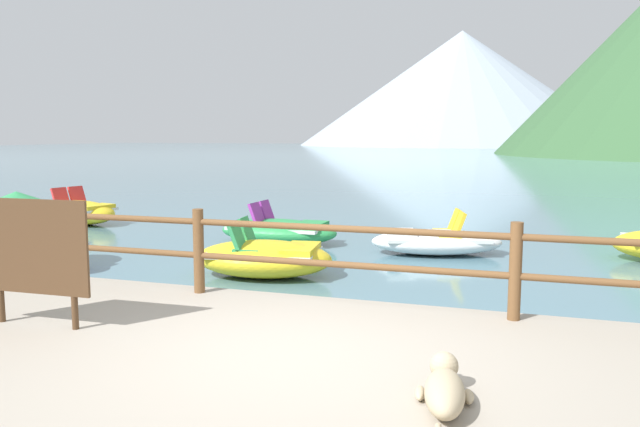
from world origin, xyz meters
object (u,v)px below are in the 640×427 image
object	(u,v)px
pedal_boat_0	(279,231)
pedal_boat_4	(79,212)
pedal_boat_1	(24,244)
dog_resting	(444,388)
pedal_boat_5	(436,241)
sign_board	(34,249)
pedal_boat_2	(264,257)

from	to	relation	value
pedal_boat_0	pedal_boat_4	world-z (taller)	pedal_boat_4
pedal_boat_0	pedal_boat_1	world-z (taller)	pedal_boat_1
dog_resting	pedal_boat_5	world-z (taller)	pedal_boat_5
pedal_boat_1	pedal_boat_5	world-z (taller)	pedal_boat_1
pedal_boat_1	pedal_boat_4	xyz separation A→B (m)	(-2.65, 4.58, -0.11)
sign_board	pedal_boat_0	world-z (taller)	sign_board
pedal_boat_1	pedal_boat_4	size ratio (longest dim) A/B	0.93
pedal_boat_1	pedal_boat_2	xyz separation A→B (m)	(3.89, 0.74, -0.13)
pedal_boat_4	pedal_boat_1	bearing A→B (deg)	-59.95
dog_resting	pedal_boat_4	size ratio (longest dim) A/B	0.44
pedal_boat_2	pedal_boat_5	size ratio (longest dim) A/B	0.88
pedal_boat_5	pedal_boat_1	bearing A→B (deg)	-150.95
pedal_boat_4	dog_resting	bearing A→B (deg)	-41.16
pedal_boat_1	pedal_boat_2	bearing A→B (deg)	10.82
pedal_boat_2	pedal_boat_1	bearing A→B (deg)	-169.18
dog_resting	pedal_boat_1	distance (m)	8.28
pedal_boat_0	pedal_boat_4	distance (m)	5.76
pedal_boat_5	dog_resting	bearing A→B (deg)	-81.78
pedal_boat_1	pedal_boat_5	size ratio (longest dim) A/B	0.88
pedal_boat_2	pedal_boat_4	xyz separation A→B (m)	(-6.54, 3.84, 0.01)
dog_resting	pedal_boat_4	world-z (taller)	pedal_boat_4
dog_resting	sign_board	bearing A→B (deg)	171.08
sign_board	pedal_boat_2	xyz separation A→B (m)	(0.50, 4.19, -0.83)
pedal_boat_2	pedal_boat_5	distance (m)	3.49
dog_resting	pedal_boat_0	world-z (taller)	pedal_boat_0
sign_board	pedal_boat_4	bearing A→B (deg)	126.94
sign_board	pedal_boat_0	xyz separation A→B (m)	(-0.37, 6.97, -0.86)
pedal_boat_0	pedal_boat_1	xyz separation A→B (m)	(-3.01, -3.53, 0.16)
pedal_boat_2	pedal_boat_4	distance (m)	7.58
dog_resting	pedal_boat_1	world-z (taller)	pedal_boat_1
pedal_boat_1	pedal_boat_4	world-z (taller)	pedal_boat_1
pedal_boat_1	pedal_boat_5	bearing A→B (deg)	29.05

